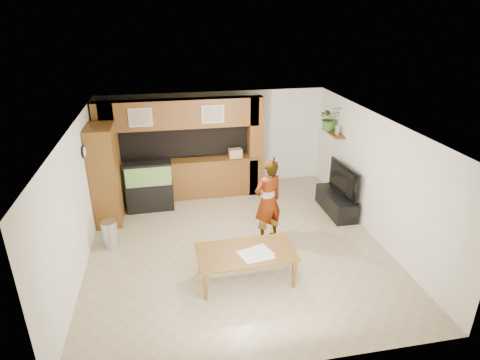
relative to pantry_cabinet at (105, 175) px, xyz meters
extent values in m
plane|color=tan|center=(2.70, -1.56, -1.14)|extent=(6.50, 6.50, 0.00)
plane|color=white|center=(2.70, -1.56, 1.46)|extent=(6.50, 6.50, 0.00)
plane|color=silver|center=(2.70, 1.69, 0.16)|extent=(6.00, 0.00, 6.00)
plane|color=silver|center=(-0.30, -1.56, 0.16)|extent=(0.00, 6.50, 6.50)
plane|color=silver|center=(5.70, -1.56, 0.16)|extent=(0.00, 6.50, 6.50)
cube|color=brown|center=(1.80, 0.89, -0.64)|extent=(3.80, 0.35, 1.00)
cube|color=brown|center=(1.80, 0.89, -0.12)|extent=(3.80, 0.43, 0.04)
cube|color=brown|center=(1.80, 0.89, 1.11)|extent=(3.80, 0.35, 0.70)
cube|color=brown|center=(0.00, 0.89, 0.16)|extent=(0.50, 0.35, 2.60)
cube|color=brown|center=(3.65, 0.89, 0.16)|extent=(0.35, 0.35, 2.60)
cube|color=black|center=(1.80, 1.44, 0.31)|extent=(4.20, 0.45, 0.85)
cube|color=tan|center=(0.85, 0.70, 1.11)|extent=(0.55, 0.03, 0.45)
cube|color=tan|center=(0.85, 0.68, 1.11)|extent=(0.43, 0.01, 0.35)
cube|color=tan|center=(2.55, 0.70, 1.11)|extent=(0.55, 0.03, 0.45)
cube|color=tan|center=(2.55, 0.68, 1.11)|extent=(0.43, 0.01, 0.35)
cylinder|color=black|center=(-0.27, -0.56, 0.76)|extent=(0.04, 0.25, 0.25)
cylinder|color=white|center=(-0.24, -0.56, 0.76)|extent=(0.01, 0.21, 0.21)
cube|color=brown|center=(5.55, 0.39, 0.56)|extent=(0.25, 0.90, 0.04)
cube|color=brown|center=(0.00, 0.00, 0.00)|extent=(0.57, 0.93, 2.27)
cylinder|color=#B2B2B7|center=(0.12, -1.19, -0.84)|extent=(0.32, 0.32, 0.59)
cube|color=black|center=(0.92, 0.39, -0.79)|extent=(1.11, 0.42, 0.70)
cube|color=#368848|center=(0.92, 0.39, -0.20)|extent=(1.07, 0.39, 0.48)
cube|color=black|center=(0.92, 0.39, 0.07)|extent=(1.11, 0.42, 0.06)
cube|color=black|center=(5.35, -0.59, -0.90)|extent=(0.52, 1.41, 0.47)
imported|color=black|center=(5.35, -0.59, -0.30)|extent=(0.25, 1.28, 0.73)
cube|color=tan|center=(5.55, 0.19, 0.69)|extent=(0.03, 0.16, 0.21)
imported|color=#366127|center=(5.52, 0.60, 0.90)|extent=(0.61, 0.54, 0.63)
imported|color=#8D6D4D|center=(3.39, -1.49, -0.23)|extent=(0.78, 0.65, 1.81)
cylinder|color=black|center=(3.44, -1.65, 0.72)|extent=(0.04, 0.10, 0.16)
imported|color=brown|center=(2.65, -2.84, -0.83)|extent=(1.76, 1.01, 0.61)
cube|color=silver|center=(2.80, -2.90, -0.52)|extent=(0.67, 0.57, 0.01)
cube|color=silver|center=(2.83, -2.97, -0.52)|extent=(0.57, 0.45, 0.01)
cube|color=tan|center=(3.12, 0.89, 0.02)|extent=(0.35, 0.24, 0.22)
camera|label=1|loc=(1.42, -8.72, 3.45)|focal=30.00mm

